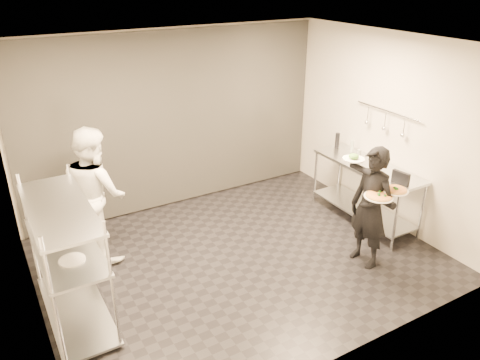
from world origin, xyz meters
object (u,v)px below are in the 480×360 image
pass_rack (67,256)px  chef (95,193)px  pos_monitor (401,178)px  bottle_dark (337,140)px  waiter (371,208)px  pizza_plate_far (395,190)px  salad_plate (354,157)px  bottle_clear (352,146)px  pizza_plate_near (379,196)px  prep_counter (366,183)px  bottle_green (358,157)px

pass_rack → chef: chef is taller
pos_monitor → bottle_dark: bearing=74.1°
waiter → pizza_plate_far: 0.39m
salad_plate → bottle_clear: 1.55m
pizza_plate_near → prep_counter: bearing=50.6°
bottle_clear → pos_monitor: bearing=-102.5°
chef → salad_plate: chef is taller
waiter → bottle_green: bearing=141.1°
pos_monitor → waiter: bearing=-175.0°
pos_monitor → bottle_green: bottle_green is taller
pass_rack → prep_counter: bearing=0.0°
chef → salad_plate: (2.86, -1.67, 0.51)m
bottle_clear → waiter: bearing=-123.8°
pizza_plate_far → bottle_dark: bearing=69.7°
bottle_green → prep_counter: bearing=-47.7°
bottle_dark → bottle_green: bearing=-105.3°
prep_counter → chef: size_ratio=1.00×
waiter → pos_monitor: size_ratio=6.39×
salad_plate → pos_monitor: bearing=-11.2°
prep_counter → bottle_dark: bottle_dark is taller
pizza_plate_near → pos_monitor: (0.74, 0.32, -0.06)m
prep_counter → chef: (-3.73, 1.10, 0.28)m
pos_monitor → bottle_clear: bearing=69.5°
pizza_plate_far → pos_monitor: size_ratio=1.24×
pass_rack → pos_monitor: (4.21, -0.72, 0.24)m
pos_monitor → bottle_green: bearing=80.6°
pass_rack → waiter: size_ratio=0.99×
prep_counter → bottle_clear: 0.67m
waiter → chef: 3.55m
pos_monitor → bottle_green: size_ratio=1.15×
pizza_plate_near → bottle_green: size_ratio=1.63×
prep_counter → pizza_plate_far: bearing=-119.5°
prep_counter → bottle_dark: size_ratio=7.61×
bottle_green → bottle_dark: 0.72m
prep_counter → pizza_plate_near: size_ratio=5.05×
chef → salad_plate: 3.35m
salad_plate → pos_monitor: (0.75, -0.15, -0.40)m
chef → pos_monitor: 4.04m
prep_counter → bottle_clear: bearing=73.5°
pass_rack → bottle_green: 4.24m
pos_monitor → bottle_dark: size_ratio=1.07×
pizza_plate_far → pos_monitor: 0.60m
pass_rack → waiter: 3.66m
bottle_clear → prep_counter: bearing=-106.5°
prep_counter → pos_monitor: bearing=-99.5°
waiter → bottle_clear: 1.69m
chef → pizza_plate_near: chef is taller
prep_counter → pizza_plate_near: 1.42m
pass_rack → bottle_dark: size_ratio=6.76×
bottle_dark → pizza_plate_near: bearing=-117.1°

